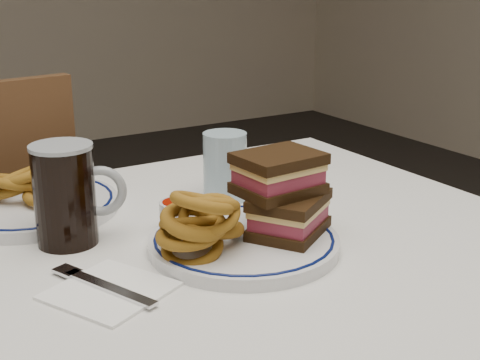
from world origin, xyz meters
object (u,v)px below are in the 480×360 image
beer_mug (67,194)px  far_plate (31,205)px  main_plate (244,242)px  reuben_sandwich (284,194)px

beer_mug → far_plate: (-0.01, 0.15, -0.06)m
main_plate → reuben_sandwich: bearing=-13.4°
reuben_sandwich → far_plate: 0.41m
main_plate → far_plate: 0.36m
main_plate → beer_mug: (-0.19, 0.14, 0.06)m
beer_mug → far_plate: 0.17m
main_plate → far_plate: same height
reuben_sandwich → far_plate: reuben_sandwich is taller
main_plate → far_plate: size_ratio=0.96×
main_plate → beer_mug: 0.25m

